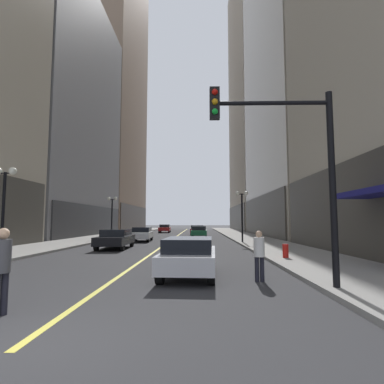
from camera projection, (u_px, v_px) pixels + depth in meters
name	position (u px, v px, depth m)	size (l,w,h in m)	color
ground_plane	(177.00, 236.00, 39.35)	(200.00, 200.00, 0.00)	#2D2D30
sidewalk_left	(112.00, 235.00, 39.53)	(4.50, 78.00, 0.15)	gray
sidewalk_right	(243.00, 235.00, 39.18)	(4.50, 78.00, 0.15)	gray
lane_centre_stripe	(177.00, 236.00, 39.35)	(0.16, 70.00, 0.01)	#E5D64C
building_left_mid	(51.00, 114.00, 40.66)	(12.30, 24.00, 31.63)	gray
building_left_far	(114.00, 52.00, 68.16)	(10.53, 26.00, 77.83)	gray
building_right_far	(268.00, 93.00, 66.55)	(14.21, 26.00, 58.57)	#B7AD99
storefront_awning_right	(382.00, 192.00, 11.81)	(1.60, 4.46, 3.12)	navy
car_silver	(189.00, 255.00, 10.82)	(1.99, 4.43, 1.32)	#B7B7BC
car_black	(116.00, 238.00, 21.51)	(2.02, 4.81, 1.32)	black
car_white	(142.00, 234.00, 29.18)	(1.94, 4.43, 1.32)	silver
car_green	(199.00, 231.00, 35.77)	(1.87, 4.23, 1.32)	#196038
car_maroon	(197.00, 230.00, 42.57)	(1.90, 4.25, 1.32)	maroon
car_red	(165.00, 228.00, 51.04)	(1.93, 4.37, 1.32)	#B21919
pedestrian_in_white_shirt	(259.00, 252.00, 9.87)	(0.35, 0.35, 1.59)	black
pedestrian_with_orange_bag	(2.00, 264.00, 6.36)	(0.47, 0.47, 1.76)	black
traffic_light_near_right	(293.00, 154.00, 8.60)	(3.43, 0.34, 5.65)	black
street_lamp_left_near	(4.00, 192.00, 14.65)	(1.06, 0.36, 4.43)	black
street_lamp_left_far	(112.00, 208.00, 32.87)	(1.06, 0.36, 4.43)	black
street_lamp_right_mid	(242.00, 205.00, 26.36)	(1.06, 0.36, 4.43)	black
fire_hydrant_right	(286.00, 252.00, 14.92)	(0.28, 0.28, 0.80)	red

